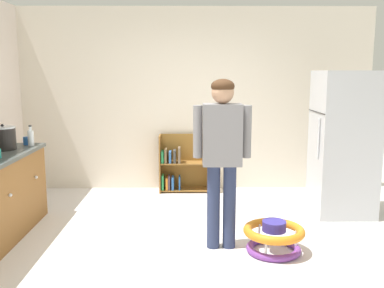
{
  "coord_description": "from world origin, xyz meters",
  "views": [
    {
      "loc": [
        -0.12,
        -4.14,
        1.76
      ],
      "look_at": [
        -0.08,
        0.41,
        1.0
      ],
      "focal_mm": 40.36,
      "sensor_mm": 36.0,
      "label": 1
    }
  ],
  "objects": [
    {
      "name": "clear_bottle",
      "position": [
        -1.98,
        0.91,
        1.0
      ],
      "size": [
        0.07,
        0.07,
        0.25
      ],
      "color": "silver",
      "rests_on": "kitchen_counter"
    },
    {
      "name": "baby_walker",
      "position": [
        0.72,
        -0.1,
        0.16
      ],
      "size": [
        0.6,
        0.6,
        0.32
      ],
      "color": "#783B99",
      "rests_on": "ground"
    },
    {
      "name": "bookshelf",
      "position": [
        -0.21,
        2.15,
        0.37
      ],
      "size": [
        0.8,
        0.28,
        0.85
      ],
      "color": "brown",
      "rests_on": "ground"
    },
    {
      "name": "ground_plane",
      "position": [
        0.0,
        0.0,
        0.0
      ],
      "size": [
        12.0,
        12.0,
        0.0
      ],
      "primitive_type": "plane",
      "color": "silver",
      "rests_on": "ground"
    },
    {
      "name": "standing_person",
      "position": [
        0.21,
        0.03,
        1.03
      ],
      "size": [
        0.57,
        0.23,
        1.7
      ],
      "color": "navy",
      "rests_on": "ground"
    },
    {
      "name": "blue_cup",
      "position": [
        -2.06,
        0.98,
        0.95
      ],
      "size": [
        0.08,
        0.08,
        0.09
      ],
      "primitive_type": "cylinder",
      "color": "blue",
      "rests_on": "kitchen_counter"
    },
    {
      "name": "crock_pot",
      "position": [
        -2.19,
        0.65,
        1.03
      ],
      "size": [
        0.27,
        0.27,
        0.29
      ],
      "color": "black",
      "rests_on": "kitchen_counter"
    },
    {
      "name": "refrigerator",
      "position": [
        1.8,
        1.1,
        0.89
      ],
      "size": [
        0.73,
        0.68,
        1.78
      ],
      "color": "#B7BABF",
      "rests_on": "ground"
    },
    {
      "name": "back_wall",
      "position": [
        0.0,
        2.33,
        1.35
      ],
      "size": [
        5.2,
        0.06,
        2.7
      ],
      "primitive_type": "cube",
      "color": "silver",
      "rests_on": "ground"
    }
  ]
}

